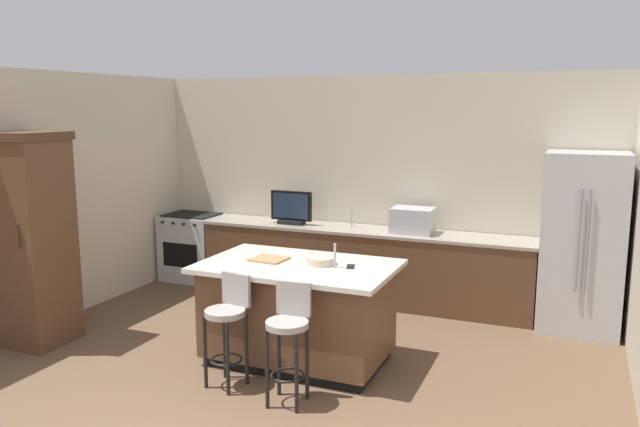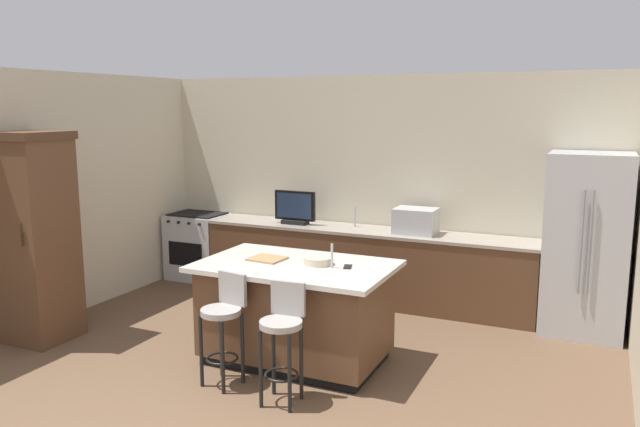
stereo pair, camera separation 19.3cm
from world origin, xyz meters
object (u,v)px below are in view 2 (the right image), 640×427
at_px(microwave, 416,221).
at_px(cutting_board, 267,259).
at_px(refrigerator, 586,244).
at_px(tv_monitor, 295,209).
at_px(cabinet_tower, 35,233).
at_px(bar_stool_left, 224,320).
at_px(cell_phone, 348,267).
at_px(fruit_bowl, 318,261).
at_px(bar_stool_right, 283,333).
at_px(range_oven, 198,246).
at_px(kitchen_island, 296,311).

bearing_deg(microwave, cutting_board, -113.95).
distance_m(refrigerator, tv_monitor, 3.38).
xyz_separation_m(cabinet_tower, bar_stool_left, (2.29, -0.12, -0.53)).
bearing_deg(cell_phone, bar_stool_left, -153.09).
relative_size(bar_stool_left, fruit_bowl, 3.62).
bearing_deg(cabinet_tower, bar_stool_left, -3.03).
xyz_separation_m(refrigerator, microwave, (-1.83, 0.06, 0.09)).
distance_m(cell_phone, cutting_board, 0.79).
relative_size(refrigerator, cabinet_tower, 0.90).
distance_m(tv_monitor, bar_stool_right, 3.03).
bearing_deg(cutting_board, bar_stool_right, -53.90).
bearing_deg(cell_phone, range_oven, 130.71).
bearing_deg(refrigerator, bar_stool_right, -128.07).
bearing_deg(cutting_board, range_oven, 138.18).
xyz_separation_m(range_oven, cutting_board, (2.19, -1.96, 0.49)).
height_order(kitchen_island, fruit_bowl, fruit_bowl).
bearing_deg(bar_stool_right, range_oven, 130.60).
bearing_deg(cabinet_tower, fruit_bowl, 12.66).
xyz_separation_m(cabinet_tower, cell_phone, (3.11, 0.65, -0.16)).
relative_size(refrigerator, tv_monitor, 3.47).
xyz_separation_m(bar_stool_left, fruit_bowl, (0.53, 0.76, 0.39)).
bearing_deg(kitchen_island, bar_stool_left, -115.57).
xyz_separation_m(kitchen_island, bar_stool_left, (-0.33, -0.69, 0.09)).
distance_m(refrigerator, cell_phone, 2.65).
bearing_deg(cell_phone, fruit_bowl, 167.14).
bearing_deg(tv_monitor, cutting_board, -70.65).
bearing_deg(fruit_bowl, cell_phone, 3.87).
xyz_separation_m(bar_stool_left, cell_phone, (0.81, 0.77, 0.36)).
height_order(fruit_bowl, cutting_board, fruit_bowl).
relative_size(bar_stool_left, bar_stool_right, 0.99).
bearing_deg(cabinet_tower, microwave, 38.78).
height_order(refrigerator, bar_stool_right, refrigerator).
relative_size(kitchen_island, cabinet_tower, 0.84).
height_order(tv_monitor, fruit_bowl, tv_monitor).
xyz_separation_m(kitchen_island, fruit_bowl, (0.20, 0.06, 0.49)).
relative_size(refrigerator, range_oven, 2.07).
distance_m(cabinet_tower, cell_phone, 3.18).
xyz_separation_m(tv_monitor, cell_phone, (1.46, -1.85, -0.15)).
relative_size(microwave, cell_phone, 3.20).
height_order(microwave, fruit_bowl, microwave).
distance_m(fruit_bowl, cell_phone, 0.28).
distance_m(bar_stool_right, cutting_board, 1.06).
bearing_deg(range_oven, cell_phone, -32.55).
height_order(range_oven, cutting_board, cutting_board).
relative_size(tv_monitor, cutting_board, 1.73).
relative_size(bar_stool_right, cell_phone, 6.45).
xyz_separation_m(bar_stool_right, cell_phone, (0.21, 0.86, 0.35)).
relative_size(kitchen_island, bar_stool_left, 1.85).
height_order(bar_stool_right, cutting_board, bar_stool_right).
bearing_deg(bar_stool_left, fruit_bowl, 64.63).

